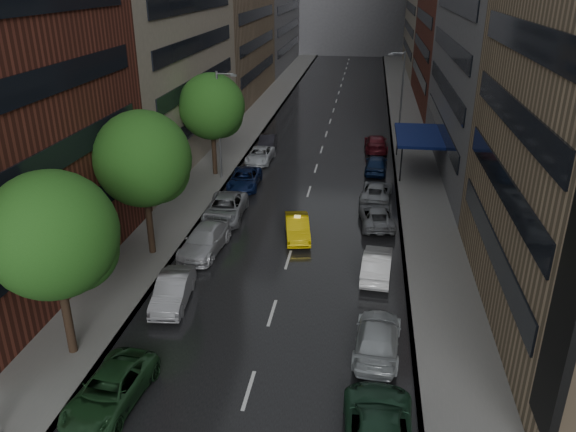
{
  "coord_description": "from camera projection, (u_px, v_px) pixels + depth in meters",
  "views": [
    {
      "loc": [
        4.33,
        -14.53,
        16.26
      ],
      "look_at": [
        0.0,
        15.9,
        3.0
      ],
      "focal_mm": 35.0,
      "sensor_mm": 36.0,
      "label": 1
    }
  ],
  "objects": [
    {
      "name": "tree_far",
      "position": [
        212.0,
        107.0,
        47.02
      ],
      "size": [
        5.57,
        5.57,
        8.87
      ],
      "color": "#382619",
      "rests_on": "ground"
    },
    {
      "name": "sidewalk_left",
      "position": [
        254.0,
        122.0,
        66.8
      ],
      "size": [
        4.0,
        140.0,
        0.15
      ],
      "primitive_type": "cube",
      "color": "gray",
      "rests_on": "ground"
    },
    {
      "name": "taxi",
      "position": [
        297.0,
        228.0,
        37.44
      ],
      "size": [
        2.32,
        4.58,
        1.44
      ],
      "primitive_type": "imported",
      "rotation": [
        0.0,
        0.0,
        0.19
      ],
      "color": "yellow",
      "rests_on": "ground"
    },
    {
      "name": "sidewalk_right",
      "position": [
        407.0,
        128.0,
        64.47
      ],
      "size": [
        4.0,
        140.0,
        0.15
      ],
      "primitive_type": "cube",
      "color": "gray",
      "rests_on": "ground"
    },
    {
      "name": "street_lamp_left",
      "position": [
        220.0,
        123.0,
        46.54
      ],
      "size": [
        1.74,
        0.22,
        9.0
      ],
      "color": "gray",
      "rests_on": "sidewalk_left"
    },
    {
      "name": "parked_cars_right",
      "position": [
        377.0,
        227.0,
        37.48
      ],
      "size": [
        2.74,
        44.46,
        1.61
      ],
      "color": "#1A3A27",
      "rests_on": "ground"
    },
    {
      "name": "tree_mid",
      "position": [
        143.0,
        159.0,
        33.02
      ],
      "size": [
        5.74,
        5.74,
        9.15
      ],
      "color": "#382619",
      "rests_on": "ground"
    },
    {
      "name": "tree_near",
      "position": [
        52.0,
        235.0,
        23.77
      ],
      "size": [
        5.59,
        5.59,
        8.92
      ],
      "color": "#382619",
      "rests_on": "ground"
    },
    {
      "name": "awning",
      "position": [
        419.0,
        136.0,
        49.62
      ],
      "size": [
        4.0,
        8.0,
        3.12
      ],
      "color": "navy",
      "rests_on": "sidewalk_right"
    },
    {
      "name": "road",
      "position": [
        329.0,
        125.0,
        65.66
      ],
      "size": [
        14.0,
        140.0,
        0.01
      ],
      "primitive_type": "cube",
      "color": "black",
      "rests_on": "ground"
    },
    {
      "name": "parked_cars_left",
      "position": [
        223.0,
        212.0,
        39.85
      ],
      "size": [
        2.89,
        41.7,
        1.58
      ],
      "color": "#1B3C1F",
      "rests_on": "ground"
    },
    {
      "name": "street_lamp_right",
      "position": [
        401.0,
        94.0,
        58.18
      ],
      "size": [
        1.74,
        0.22,
        9.0
      ],
      "color": "gray",
      "rests_on": "sidewalk_right"
    }
  ]
}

